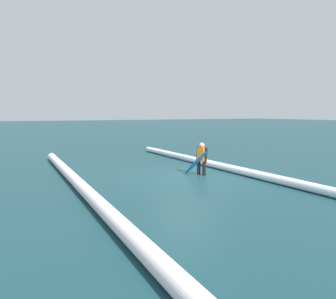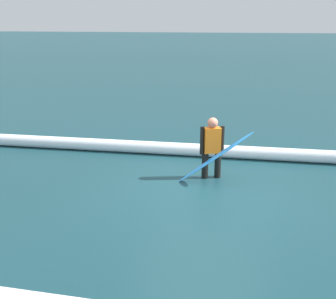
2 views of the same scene
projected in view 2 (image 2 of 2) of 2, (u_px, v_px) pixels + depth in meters
The scene contains 4 objects.
ground_plane at pixel (206, 190), 8.43m from camera, with size 199.18×199.18×0.00m, color #163B42.
surfer at pixel (212, 145), 8.87m from camera, with size 0.50×0.30×1.32m.
surfboard at pixel (215, 157), 8.61m from camera, with size 1.52×0.34×1.17m.
wave_crest_foreground at pixel (253, 153), 10.24m from camera, with size 0.31×0.31×18.05m, color white.
Camera 2 is at (-0.72, 7.81, 3.27)m, focal length 45.14 mm.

